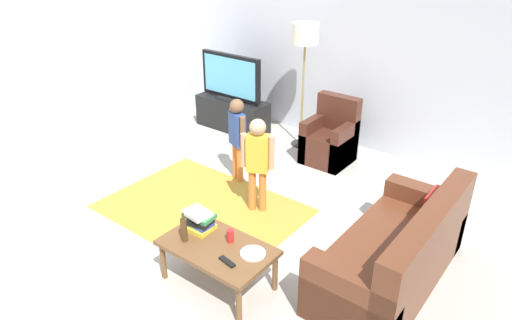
{
  "coord_description": "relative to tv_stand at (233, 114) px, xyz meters",
  "views": [
    {
      "loc": [
        2.79,
        -2.99,
        2.93
      ],
      "look_at": [
        0.0,
        0.6,
        0.65
      ],
      "focal_mm": 32.82,
      "sensor_mm": 36.0,
      "label": 1
    }
  ],
  "objects": [
    {
      "name": "couch",
      "position": [
        3.55,
        -1.86,
        0.05
      ],
      "size": [
        0.8,
        1.8,
        0.86
      ],
      "color": "brown",
      "rests_on": "ground"
    },
    {
      "name": "book_stack",
      "position": [
        1.97,
        -2.78,
        0.27
      ],
      "size": [
        0.29,
        0.23,
        0.19
      ],
      "color": "yellow",
      "rests_on": "coffee_table"
    },
    {
      "name": "wall_back",
      "position": [
        1.8,
        0.7,
        1.11
      ],
      "size": [
        6.0,
        0.12,
        2.7
      ],
      "primitive_type": "cube",
      "color": "silver",
      "rests_on": "ground"
    },
    {
      "name": "tv",
      "position": [
        -0.0,
        -0.02,
        0.6
      ],
      "size": [
        1.1,
        0.28,
        0.71
      ],
      "color": "black",
      "rests_on": "tv_stand"
    },
    {
      "name": "plate",
      "position": [
        2.6,
        -2.77,
        0.18
      ],
      "size": [
        0.22,
        0.22,
        0.02
      ],
      "color": "white",
      "rests_on": "coffee_table"
    },
    {
      "name": "bottle",
      "position": [
        2.0,
        -2.99,
        0.29
      ],
      "size": [
        0.06,
        0.06,
        0.29
      ],
      "color": "#4C3319",
      "rests_on": "coffee_table"
    },
    {
      "name": "floor_lamp",
      "position": [
        1.2,
        0.15,
        1.3
      ],
      "size": [
        0.36,
        0.36,
        1.78
      ],
      "color": "#262626",
      "rests_on": "ground"
    },
    {
      "name": "tv_stand",
      "position": [
        0.0,
        0.0,
        0.0
      ],
      "size": [
        1.2,
        0.44,
        0.5
      ],
      "color": "black",
      "rests_on": "ground"
    },
    {
      "name": "child_near_tv",
      "position": [
        1.15,
        -1.25,
        0.41
      ],
      "size": [
        0.34,
        0.21,
        1.08
      ],
      "color": "orange",
      "rests_on": "ground"
    },
    {
      "name": "wall_left",
      "position": [
        -1.2,
        -2.3,
        1.11
      ],
      "size": [
        0.12,
        6.0,
        2.7
      ],
      "primitive_type": "cube",
      "color": "silver",
      "rests_on": "ground"
    },
    {
      "name": "coffee_table",
      "position": [
        2.28,
        -2.87,
        0.13
      ],
      "size": [
        1.0,
        0.6,
        0.42
      ],
      "color": "brown",
      "rests_on": "ground"
    },
    {
      "name": "soda_can",
      "position": [
        2.33,
        -2.75,
        0.24
      ],
      "size": [
        0.07,
        0.07,
        0.12
      ],
      "primitive_type": "cylinder",
      "color": "red",
      "rests_on": "coffee_table"
    },
    {
      "name": "ground",
      "position": [
        1.8,
        -2.3,
        -0.24
      ],
      "size": [
        7.8,
        7.8,
        0.0
      ],
      "primitive_type": "plane",
      "color": "#B2ADA3"
    },
    {
      "name": "area_rug",
      "position": [
        1.28,
        -2.05,
        -0.24
      ],
      "size": [
        2.2,
        1.6,
        0.01
      ],
      "primitive_type": "cube",
      "color": "#B28C33",
      "rests_on": "ground"
    },
    {
      "name": "child_center",
      "position": [
        1.79,
        -1.67,
        0.43
      ],
      "size": [
        0.34,
        0.22,
        1.12
      ],
      "color": "orange",
      "rests_on": "ground"
    },
    {
      "name": "tv_remote",
      "position": [
        2.5,
        -2.99,
        0.19
      ],
      "size": [
        0.18,
        0.08,
        0.02
      ],
      "primitive_type": "cube",
      "rotation": [
        0.0,
        0.0,
        -0.17
      ],
      "color": "black",
      "rests_on": "coffee_table"
    },
    {
      "name": "armchair",
      "position": [
        1.8,
        -0.04,
        0.05
      ],
      "size": [
        0.6,
        0.6,
        0.9
      ],
      "color": "#472319",
      "rests_on": "ground"
    }
  ]
}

